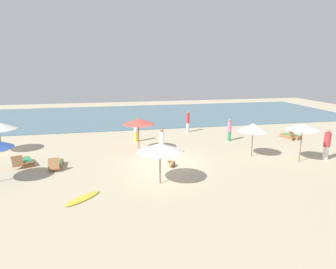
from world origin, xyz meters
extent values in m
plane|color=#BCAD8E|center=(0.00, 0.00, 0.00)|extent=(60.00, 60.00, 0.00)
cube|color=slate|center=(0.00, 17.00, 0.03)|extent=(48.00, 16.00, 0.06)
cylinder|color=brown|center=(7.92, -1.65, 1.12)|extent=(0.05, 0.05, 2.25)
cone|color=white|center=(7.92, -1.65, 2.12)|extent=(1.83, 1.83, 0.35)
cylinder|color=brown|center=(-1.18, 2.57, 1.08)|extent=(0.06, 0.06, 2.15)
cone|color=#D84C3F|center=(-1.18, 2.57, 2.02)|extent=(2.07, 2.07, 0.36)
cylinder|color=olive|center=(-10.12, 4.27, 0.98)|extent=(0.06, 0.06, 1.96)
cylinder|color=brown|center=(-0.79, -3.14, 0.98)|extent=(0.06, 0.06, 1.96)
cone|color=white|center=(-0.79, -3.14, 1.81)|extent=(2.20, 2.20, 0.40)
cylinder|color=brown|center=(5.63, -0.10, 1.04)|extent=(0.05, 0.05, 2.07)
cone|color=silver|center=(5.63, -0.10, 1.87)|extent=(1.82, 1.82, 0.50)
cube|color=brown|center=(-7.88, 1.21, 0.14)|extent=(1.17, 1.61, 0.28)
cube|color=brown|center=(-8.17, 0.58, 0.42)|extent=(0.72, 0.68, 0.53)
cube|color=#338C59|center=(-7.88, 1.21, 0.30)|extent=(0.90, 1.17, 0.03)
cube|color=olive|center=(-6.09, 0.32, 0.14)|extent=(0.65, 1.52, 0.28)
cube|color=olive|center=(-6.11, -0.38, 0.44)|extent=(0.58, 0.40, 0.60)
cube|color=#338C59|center=(-6.09, 0.32, 0.30)|extent=(0.55, 1.07, 0.03)
cube|color=olive|center=(10.92, 3.63, 0.14)|extent=(1.24, 1.60, 0.28)
cube|color=olive|center=(10.59, 3.01, 0.44)|extent=(0.67, 0.58, 0.61)
cube|color=#338C59|center=(10.92, 3.63, 0.30)|extent=(0.95, 1.17, 0.03)
cylinder|color=#338C59|center=(5.87, 3.93, 0.36)|extent=(0.34, 0.34, 0.72)
cylinder|color=#D17299|center=(5.87, 3.93, 1.10)|extent=(0.40, 0.40, 0.75)
sphere|color=#A37556|center=(5.87, 3.93, 1.57)|extent=(0.20, 0.20, 0.20)
cylinder|color=white|center=(9.76, -1.59, 0.41)|extent=(0.40, 0.40, 0.81)
cylinder|color=#BF3338|center=(9.76, -1.59, 1.24)|extent=(0.47, 0.47, 0.85)
sphere|color=#A37556|center=(9.76, -1.59, 1.77)|extent=(0.23, 0.23, 0.23)
cylinder|color=white|center=(3.59, 7.48, 0.39)|extent=(0.29, 0.29, 0.78)
cylinder|color=#BF3338|center=(3.59, 7.48, 1.18)|extent=(0.34, 0.34, 0.81)
sphere|color=#A37556|center=(3.59, 7.48, 1.68)|extent=(0.22, 0.22, 0.22)
cylinder|color=#D17299|center=(0.11, 1.17, 0.38)|extent=(0.32, 0.32, 0.76)
cylinder|color=white|center=(0.11, 1.17, 1.16)|extent=(0.38, 0.38, 0.80)
sphere|color=brown|center=(0.11, 1.17, 1.66)|extent=(0.22, 0.22, 0.22)
cylinder|color=yellow|center=(-1.09, 5.16, 0.37)|extent=(0.30, 0.30, 0.75)
cylinder|color=white|center=(-1.09, 5.16, 1.14)|extent=(0.35, 0.35, 0.78)
sphere|color=brown|center=(-1.09, 5.16, 1.62)|extent=(0.21, 0.21, 0.21)
cube|color=olive|center=(0.33, -0.95, 0.02)|extent=(0.36, 0.44, 0.04)
ellipsoid|color=olive|center=(0.33, -0.95, 0.18)|extent=(0.56, 0.72, 0.30)
sphere|color=olive|center=(0.19, -0.69, 0.24)|extent=(0.21, 0.21, 0.21)
ellipsoid|color=gold|center=(-4.37, -4.18, 0.04)|extent=(1.68, 1.66, 0.07)
camera|label=1|loc=(-3.20, -16.32, 5.60)|focal=31.36mm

